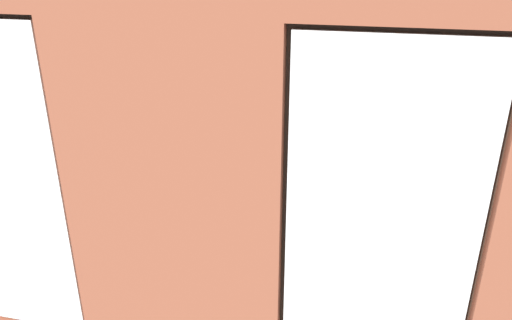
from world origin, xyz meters
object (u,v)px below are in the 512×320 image
object	(u,v)px
tv_flatscreen	(77,134)
potted_plant_between_couches	(356,292)
couch_by_window	(177,317)
media_console	(84,179)
table_plant_small	(229,181)
potted_plant_corner_near_left	(464,138)
remote_gray	(306,184)
papasan_chair	(224,136)
potted_plant_by_left_couch	(427,206)
potted_plant_near_tv	(72,192)
coffee_table	(269,190)
potted_plant_beside_window_right	(10,269)
couch_left	(484,274)
cup_ceramic	(255,178)

from	to	relation	value
tv_flatscreen	potted_plant_between_couches	world-z (taller)	potted_plant_between_couches
couch_by_window	media_console	world-z (taller)	couch_by_window
table_plant_small	potted_plant_corner_near_left	size ratio (longest dim) A/B	0.17
remote_gray	papasan_chair	size ratio (longest dim) A/B	0.16
remote_gray	potted_plant_by_left_couch	bearing A→B (deg)	-51.18
tv_flatscreen	potted_plant_between_couches	bearing A→B (deg)	147.62
potted_plant_corner_near_left	potted_plant_near_tv	bearing A→B (deg)	30.42
coffee_table	potted_plant_beside_window_right	distance (m)	3.01
couch_left	media_console	distance (m)	4.98
couch_by_window	potted_plant_corner_near_left	size ratio (longest dim) A/B	1.84
couch_by_window	remote_gray	xyz separation A→B (m)	(-0.71, -2.52, 0.09)
remote_gray	tv_flatscreen	distance (m)	3.02
potted_plant_near_tv	potted_plant_between_couches	world-z (taller)	potted_plant_between_couches
couch_left	potted_plant_corner_near_left	world-z (taller)	potted_plant_corner_near_left
potted_plant_near_tv	potted_plant_between_couches	distance (m)	3.39
media_console	papasan_chair	world-z (taller)	papasan_chair
potted_plant_beside_window_right	coffee_table	bearing A→B (deg)	-124.52
coffee_table	remote_gray	bearing A→B (deg)	-160.09
papasan_chair	potted_plant_between_couches	xyz separation A→B (m)	(-2.13, 3.78, 0.36)
couch_left	media_console	size ratio (longest dim) A/B	1.46
papasan_chair	potted_plant_beside_window_right	distance (m)	3.99
coffee_table	potted_plant_beside_window_right	size ratio (longest dim) A/B	1.64
couch_left	table_plant_small	bearing A→B (deg)	-106.26
table_plant_small	papasan_chair	xyz separation A→B (m)	(0.53, -1.59, -0.06)
couch_by_window	remote_gray	world-z (taller)	couch_by_window
tv_flatscreen	couch_left	bearing A→B (deg)	166.29
couch_by_window	papasan_chair	distance (m)	3.90
couch_by_window	media_console	distance (m)	3.29
couch_left	table_plant_small	distance (m)	2.95
couch_left	table_plant_small	world-z (taller)	couch_left
coffee_table	tv_flatscreen	xyz separation A→B (m)	(2.55, -0.01, 0.51)
potted_plant_corner_near_left	potted_plant_beside_window_right	bearing A→B (deg)	44.22
couch_left	potted_plant_beside_window_right	distance (m)	4.20
media_console	potted_plant_by_left_couch	size ratio (longest dim) A/B	2.66
couch_left	couch_by_window	bearing A→B (deg)	-60.62
table_plant_small	papasan_chair	size ratio (longest dim) A/B	0.17
potted_plant_by_left_couch	potted_plant_between_couches	bearing A→B (deg)	73.08
table_plant_small	papasan_chair	world-z (taller)	papasan_chair
remote_gray	papasan_chair	world-z (taller)	papasan_chair
media_console	potted_plant_beside_window_right	bearing A→B (deg)	109.05
coffee_table	papasan_chair	xyz separation A→B (m)	(1.00, -1.46, 0.08)
coffee_table	papasan_chair	bearing A→B (deg)	-55.65
couch_left	potted_plant_near_tv	world-z (taller)	potted_plant_near_tv
potted_plant_corner_near_left	tv_flatscreen	bearing A→B (deg)	17.14
potted_plant_beside_window_right	potted_plant_between_couches	bearing A→B (deg)	-177.05
couch_by_window	coffee_table	distance (m)	2.38
remote_gray	potted_plant_between_couches	xyz separation A→B (m)	(-0.70, 2.48, 0.39)
cup_ceramic	remote_gray	world-z (taller)	cup_ceramic
couch_left	potted_plant_between_couches	distance (m)	1.70
tv_flatscreen	potted_plant_beside_window_right	distance (m)	2.63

